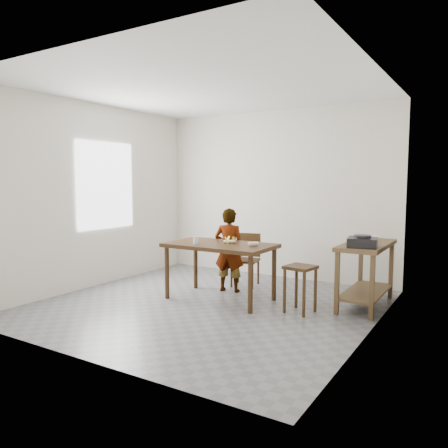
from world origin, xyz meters
The scene contains 17 objects.
floor centered at (0.00, 0.00, -0.02)m, with size 4.00×4.00×0.04m, color slate.
ceiling centered at (0.00, 0.00, 2.72)m, with size 4.00×4.00×0.04m, color white.
wall_back centered at (0.00, 2.02, 1.35)m, with size 4.00×0.04×2.70m, color silver.
wall_front centered at (0.00, -2.02, 1.35)m, with size 4.00×0.04×2.70m, color silver.
wall_left centered at (-2.02, 0.00, 1.35)m, with size 0.04×4.00×2.70m, color silver.
wall_right centered at (2.02, 0.00, 1.35)m, with size 0.04×4.00×2.70m, color silver.
window_pane centered at (-1.97, 0.20, 1.50)m, with size 0.02×1.10×1.30m, color white.
dining_table centered at (0.00, 0.30, 0.38)m, with size 1.40×0.80×0.75m, color #372310, non-canonical shape.
prep_counter centered at (1.72, 1.00, 0.40)m, with size 0.50×1.20×0.80m, color brown, non-canonical shape.
child centered at (-0.12, 0.74, 0.60)m, with size 0.43×0.29×1.19m, color white.
dining_chair centered at (-0.08, 1.14, 0.39)m, with size 0.37×0.37×0.78m, color #372310, non-canonical shape.
stool centered at (1.12, 0.31, 0.28)m, with size 0.32×0.32×0.57m, color #372310, non-canonical shape.
glass_tumbler centered at (-0.26, 0.13, 0.80)m, with size 0.08×0.08×0.09m, color white.
small_bowl centered at (0.47, 0.35, 0.77)m, with size 0.15×0.15×0.05m, color white.
banana centered at (0.10, 0.37, 0.78)m, with size 0.18×0.13×0.06m, color #FFE55B, non-canonical shape.
serving_bowl centered at (1.70, 1.28, 0.83)m, with size 0.22×0.22×0.06m, color white.
gas_burner centered at (1.75, 0.65, 0.85)m, with size 0.33×0.33×0.11m, color black.
Camera 1 is at (3.02, -4.51, 1.58)m, focal length 35.00 mm.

